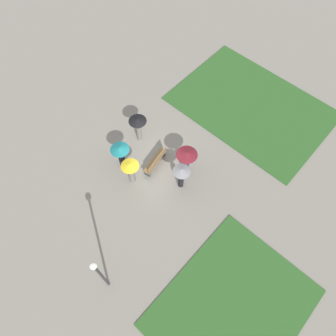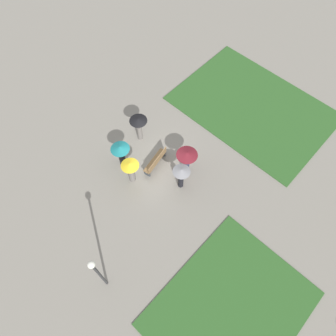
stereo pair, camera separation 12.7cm
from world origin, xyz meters
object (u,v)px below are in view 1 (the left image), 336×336
object	(u,v)px
park_bench	(156,161)
crowd_person_yellow	(131,169)
crowd_person_black	(138,124)
lamp_post	(99,273)
crowd_person_maroon	(187,157)
crowd_person_grey	(181,174)
crowd_person_teal	(121,153)

from	to	relation	value
park_bench	crowd_person_yellow	world-z (taller)	crowd_person_yellow
crowd_person_black	park_bench	bearing A→B (deg)	104.20
lamp_post	crowd_person_maroon	world-z (taller)	lamp_post
crowd_person_grey	crowd_person_maroon	distance (m)	1.06
crowd_person_grey	crowd_person_black	world-z (taller)	crowd_person_black
crowd_person_maroon	crowd_person_black	xyz separation A→B (m)	(0.23, -3.53, 0.06)
crowd_person_grey	crowd_person_teal	bearing A→B (deg)	-33.10
lamp_post	crowd_person_teal	distance (m)	6.94
lamp_post	crowd_person_maroon	size ratio (longest dim) A/B	2.12
lamp_post	crowd_person_black	bearing A→B (deg)	-145.29
crowd_person_grey	crowd_person_yellow	size ratio (longest dim) A/B	1.03
lamp_post	crowd_person_teal	bearing A→B (deg)	-139.74
crowd_person_black	crowd_person_yellow	bearing A→B (deg)	70.28
crowd_person_yellow	park_bench	bearing A→B (deg)	129.47
park_bench	lamp_post	world-z (taller)	lamp_post
lamp_post	crowd_person_maroon	bearing A→B (deg)	-169.05
crowd_person_black	crowd_person_teal	distance (m)	2.04
park_bench	crowd_person_teal	bearing A→B (deg)	-61.70
park_bench	crowd_person_teal	world-z (taller)	crowd_person_teal
crowd_person_black	crowd_person_grey	bearing A→B (deg)	113.34
lamp_post	crowd_person_teal	size ratio (longest dim) A/B	2.24
park_bench	crowd_person_black	bearing A→B (deg)	-120.48
park_bench	crowd_person_grey	xyz separation A→B (m)	(-0.00, 1.93, 0.84)
lamp_post	crowd_person_grey	bearing A→B (deg)	-171.47
crowd_person_grey	crowd_person_maroon	size ratio (longest dim) A/B	0.98
lamp_post	crowd_person_yellow	size ratio (longest dim) A/B	2.23
park_bench	crowd_person_yellow	size ratio (longest dim) A/B	1.06
crowd_person_teal	crowd_person_yellow	size ratio (longest dim) A/B	0.99
crowd_person_teal	crowd_person_black	bearing A→B (deg)	132.39
crowd_person_black	crowd_person_yellow	world-z (taller)	crowd_person_black
crowd_person_yellow	crowd_person_maroon	bearing A→B (deg)	106.11
lamp_post	crowd_person_yellow	bearing A→B (deg)	-146.23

